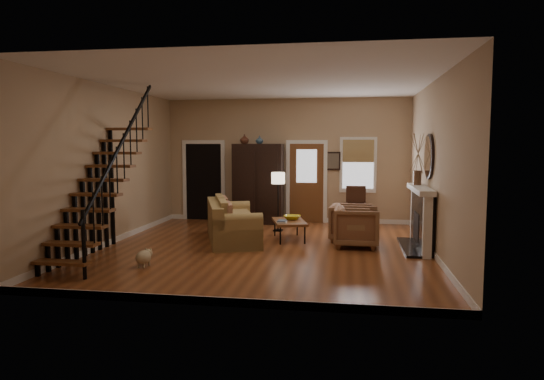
# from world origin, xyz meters

# --- Properties ---
(room) EXTENTS (7.00, 7.33, 3.30)m
(room) POSITION_xyz_m (-0.41, 1.76, 1.51)
(room) COLOR brown
(room) RESTS_ON ground
(staircase) EXTENTS (0.94, 2.80, 3.20)m
(staircase) POSITION_xyz_m (-2.78, -1.30, 1.60)
(staircase) COLOR brown
(staircase) RESTS_ON ground
(fireplace) EXTENTS (0.33, 1.95, 2.30)m
(fireplace) POSITION_xyz_m (3.13, 0.50, 0.74)
(fireplace) COLOR black
(fireplace) RESTS_ON ground
(armoire) EXTENTS (1.30, 0.60, 2.10)m
(armoire) POSITION_xyz_m (-0.70, 3.15, 1.05)
(armoire) COLOR black
(armoire) RESTS_ON ground
(vase_a) EXTENTS (0.24, 0.24, 0.25)m
(vase_a) POSITION_xyz_m (-1.05, 3.05, 2.22)
(vase_a) COLOR #4C2619
(vase_a) RESTS_ON armoire
(vase_b) EXTENTS (0.20, 0.20, 0.21)m
(vase_b) POSITION_xyz_m (-0.65, 3.05, 2.21)
(vase_b) COLOR #334C60
(vase_b) RESTS_ON armoire
(sofa) EXTENTS (1.67, 2.48, 0.85)m
(sofa) POSITION_xyz_m (-0.80, 0.68, 0.43)
(sofa) COLOR olive
(sofa) RESTS_ON ground
(coffee_table) EXTENTS (0.92, 1.25, 0.43)m
(coffee_table) POSITION_xyz_m (0.39, 1.00, 0.21)
(coffee_table) COLOR brown
(coffee_table) RESTS_ON ground
(bowl) EXTENTS (0.38, 0.38, 0.09)m
(bowl) POSITION_xyz_m (0.44, 1.15, 0.47)
(bowl) COLOR gold
(bowl) RESTS_ON coffee_table
(books) EXTENTS (0.20, 0.28, 0.05)m
(books) POSITION_xyz_m (0.27, 0.70, 0.45)
(books) COLOR beige
(books) RESTS_ON coffee_table
(armchair_left) EXTENTS (0.91, 0.89, 0.82)m
(armchair_left) POSITION_xyz_m (1.84, 0.49, 0.41)
(armchair_left) COLOR brown
(armchair_left) RESTS_ON ground
(armchair_right) EXTENTS (0.95, 0.93, 0.80)m
(armchair_right) POSITION_xyz_m (1.73, 1.08, 0.40)
(armchair_right) COLOR brown
(armchair_right) RESTS_ON ground
(floor_lamp) EXTENTS (0.35, 0.35, 1.42)m
(floor_lamp) POSITION_xyz_m (-0.01, 2.02, 0.71)
(floor_lamp) COLOR black
(floor_lamp) RESTS_ON ground
(side_chair) EXTENTS (0.54, 0.54, 1.02)m
(side_chair) POSITION_xyz_m (1.85, 2.95, 0.51)
(side_chair) COLOR #341B10
(side_chair) RESTS_ON ground
(dog) EXTENTS (0.25, 0.41, 0.29)m
(dog) POSITION_xyz_m (-1.79, -1.72, 0.15)
(dog) COLOR tan
(dog) RESTS_ON ground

